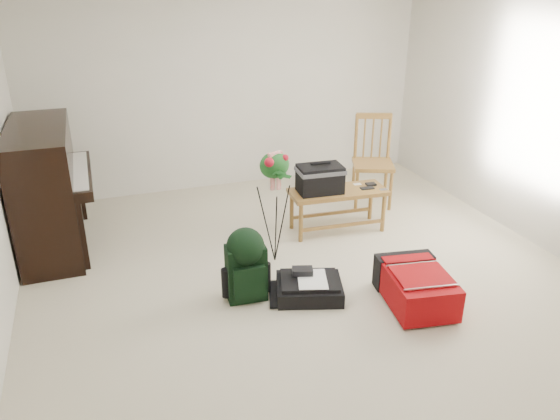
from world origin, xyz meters
name	(u,v)px	position (x,y,z in m)	size (l,w,h in m)	color
floor	(312,285)	(0.00, 0.00, 0.00)	(5.00, 5.50, 0.01)	beige
wall_back	(230,89)	(0.00, 2.75, 1.25)	(5.00, 0.04, 2.50)	silver
wall_right	(558,126)	(2.50, 0.00, 1.25)	(0.04, 5.50, 2.50)	silver
piano	(48,191)	(-2.19, 1.60, 0.60)	(0.71, 1.50, 1.25)	black
bench	(326,183)	(0.55, 0.98, 0.56)	(1.06, 0.48, 0.80)	olive
dining_chair	(372,162)	(1.40, 1.56, 0.52)	(0.60, 0.60, 1.07)	olive
red_suitcase	(413,283)	(0.71, -0.51, 0.17)	(0.60, 0.81, 0.31)	#9F0609
black_duffel	(309,287)	(-0.10, -0.16, 0.09)	(0.67, 0.59, 0.23)	black
green_backpack	(246,261)	(-0.62, -0.01, 0.36)	(0.34, 0.32, 0.66)	black
flower_stand	(275,208)	(-0.17, 0.55, 0.56)	(0.45, 0.45, 1.14)	black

